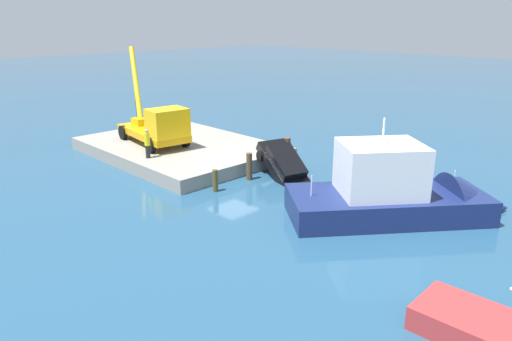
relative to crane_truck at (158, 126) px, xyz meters
The scene contains 9 objects.
ground 6.57m from the crane_truck, 12.97° to the left, with size 200.00×200.00×0.00m, color navy.
dock 2.30m from the crane_truck, 73.17° to the left, with size 13.46×9.54×0.84m, color gray.
crane_truck is the anchor object (origin of this frame).
dock_worker 3.12m from the crane_truck, 45.69° to the right, with size 0.34×0.34×1.84m.
salvaged_car 9.67m from the crane_truck, 17.76° to the left, with size 4.44×2.94×2.97m.
moored_yacht 17.65m from the crane_truck, 10.32° to the left, with size 9.74×10.99×6.60m.
piling_near 8.27m from the crane_truck, 11.43° to the right, with size 0.30×0.30×1.26m, color #4E4921.
piling_mid 8.00m from the crane_truck, ahead, with size 0.35×0.35×1.63m, color brown.
piling_far 9.06m from the crane_truck, 30.00° to the left, with size 0.41×0.41×1.97m, color brown.
Camera 1 is at (21.31, -18.75, 9.24)m, focal length 33.52 mm.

